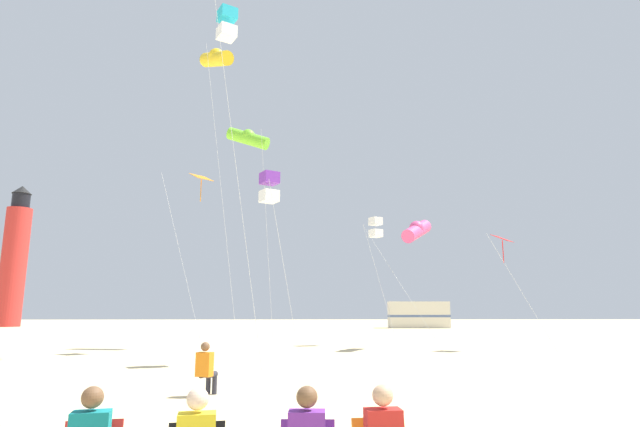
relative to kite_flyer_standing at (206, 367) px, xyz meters
name	(u,v)px	position (x,y,z in m)	size (l,w,h in m)	color
kite_flyer_standing	(206,367)	(0.00, 0.00, 0.00)	(0.45, 0.56, 1.16)	orange
kite_tube_rainbow	(417,230)	(7.94, 13.58, 5.27)	(3.70, 3.90, 6.59)	silver
kite_box_violet	(269,187)	(0.85, 6.70, 5.78)	(1.63, 1.63, 6.97)	silver
kite_diamond_orange	(200,183)	(-2.83, 11.92, 7.24)	(2.51, 2.32, 8.38)	silver
kite_box_cyan	(227,25)	(-0.66, 4.92, 11.38)	(1.95, 1.95, 12.60)	silver
kite_tube_lime	(248,138)	(-0.99, 15.26, 10.73)	(2.85, 2.41, 12.05)	silver
kite_box_white	(376,227)	(6.30, 16.71, 5.93)	(1.78, 1.34, 7.12)	silver
kite_diamond_scarlet	(503,242)	(12.00, 12.62, 4.56)	(3.02, 2.25, 5.56)	silver
kite_tube_gold	(216,58)	(-2.16, 11.11, 13.32)	(2.55, 2.72, 14.64)	silver
lighthouse_distant	(14,259)	(-32.21, 49.18, 7.22)	(2.80, 2.80, 16.80)	red
rv_van_cream	(418,315)	(14.65, 43.54, 0.78)	(6.53, 2.61, 2.80)	beige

